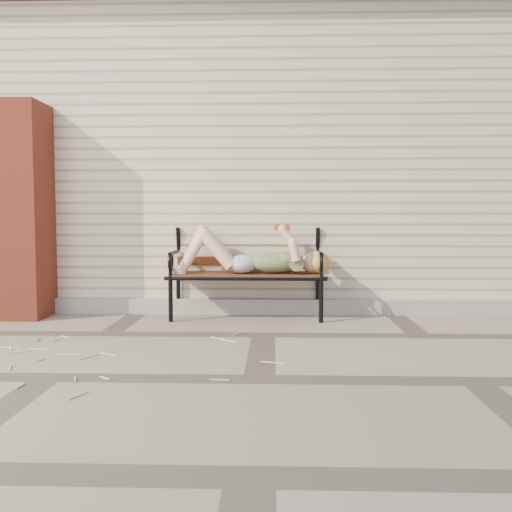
{
  "coord_description": "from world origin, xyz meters",
  "views": [
    {
      "loc": [
        0.09,
        -4.52,
        0.95
      ],
      "look_at": [
        -0.08,
        0.58,
        0.59
      ],
      "focal_mm": 40.0,
      "sensor_mm": 36.0,
      "label": 1
    }
  ],
  "objects": [
    {
      "name": "house_roof",
      "position": [
        0.0,
        3.0,
        3.15
      ],
      "size": [
        8.3,
        4.3,
        0.3
      ],
      "primitive_type": "cube",
      "color": "#483733",
      "rests_on": "house_wall"
    },
    {
      "name": "house_wall",
      "position": [
        0.0,
        3.0,
        1.5
      ],
      "size": [
        8.0,
        4.0,
        3.0
      ],
      "primitive_type": "cube",
      "color": "beige",
      "rests_on": "ground"
    },
    {
      "name": "garden_bench",
      "position": [
        -0.17,
        0.85,
        0.56
      ],
      "size": [
        1.54,
        0.61,
        0.99
      ],
      "color": "black",
      "rests_on": "ground"
    },
    {
      "name": "ground",
      "position": [
        0.0,
        0.0,
        0.0
      ],
      "size": [
        80.0,
        80.0,
        0.0
      ],
      "primitive_type": "plane",
      "color": "#78695C",
      "rests_on": "ground"
    },
    {
      "name": "brick_pillar",
      "position": [
        -2.3,
        0.75,
        1.0
      ],
      "size": [
        0.5,
        0.5,
        2.0
      ],
      "primitive_type": "cube",
      "color": "#9E3623",
      "rests_on": "ground"
    },
    {
      "name": "foundation_strip",
      "position": [
        0.0,
        0.97,
        0.07
      ],
      "size": [
        8.0,
        0.1,
        0.15
      ],
      "primitive_type": "cube",
      "color": "#9C968D",
      "rests_on": "ground"
    },
    {
      "name": "straw_scatter",
      "position": [
        -1.05,
        -0.99,
        0.01
      ],
      "size": [
        2.88,
        1.43,
        0.01
      ],
      "color": "#DDBE6B",
      "rests_on": "ground"
    },
    {
      "name": "reading_woman",
      "position": [
        -0.16,
        0.73,
        0.59
      ],
      "size": [
        1.45,
        0.33,
        0.46
      ],
      "color": "#0A4049",
      "rests_on": "ground"
    }
  ]
}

